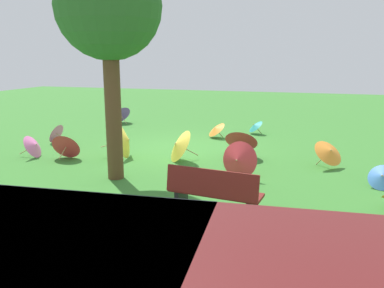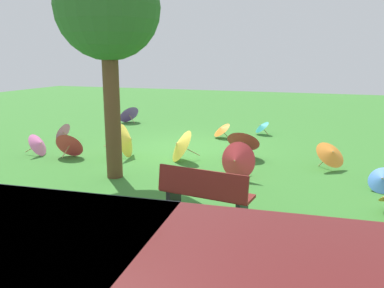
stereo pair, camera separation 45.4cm
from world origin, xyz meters
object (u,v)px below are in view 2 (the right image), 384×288
at_px(parasol_pink_1, 39,144).
at_px(parasol_red_1, 236,161).
at_px(parasol_teal_0, 261,126).
at_px(parasol_yellow_5, 128,140).
at_px(parasol_yellow_2, 179,145).
at_px(park_bench, 205,193).
at_px(parasol_red_2, 244,140).
at_px(shade_tree, 108,10).
at_px(parasol_blue_0, 383,179).
at_px(parasol_orange_4, 221,129).
at_px(parasol_purple_0, 128,113).
at_px(parasol_red_0, 70,144).
at_px(parasol_orange_0, 331,153).
at_px(parasol_pink_0, 62,132).

distance_m(parasol_pink_1, parasol_red_1, 5.68).
xyz_separation_m(parasol_teal_0, parasol_yellow_5, (2.92, 4.33, 0.18)).
bearing_deg(parasol_yellow_2, parasol_yellow_5, 2.05).
height_order(park_bench, parasol_red_2, park_bench).
relative_size(park_bench, shade_tree, 0.34).
distance_m(parasol_blue_0, parasol_orange_4, 6.11).
bearing_deg(park_bench, parasol_purple_0, -54.58).
relative_size(parasol_red_1, parasol_orange_4, 1.06).
relative_size(parasol_red_0, parasol_orange_0, 0.85).
height_order(parasol_blue_0, parasol_yellow_2, parasol_yellow_2).
bearing_deg(parasol_teal_0, parasol_blue_0, 122.79).
distance_m(shade_tree, parasol_blue_0, 6.66).
height_order(parasol_pink_1, parasol_red_2, parasol_red_2).
bearing_deg(parasol_orange_4, parasol_yellow_2, 85.23).
relative_size(parasol_orange_0, parasol_red_2, 1.04).
distance_m(parasol_red_0, parasol_red_2, 4.73).
bearing_deg(parasol_purple_0, parasol_pink_1, 93.18).
bearing_deg(parasol_purple_0, parasol_red_2, 144.47).
relative_size(parasol_teal_0, parasol_yellow_2, 0.67).
relative_size(shade_tree, parasol_yellow_2, 4.41).
bearing_deg(parasol_orange_4, parasol_yellow_5, 62.04).
height_order(park_bench, parasol_yellow_5, parasol_yellow_5).
relative_size(parasol_blue_0, parasol_yellow_2, 0.65).
height_order(park_bench, parasol_orange_0, park_bench).
bearing_deg(parasol_teal_0, parasol_red_2, 91.39).
relative_size(parasol_orange_0, parasol_teal_0, 1.33).
distance_m(parasol_pink_1, parasol_orange_4, 5.73).
xyz_separation_m(park_bench, parasol_purple_0, (5.98, -8.41, -0.08)).
height_order(shade_tree, parasol_orange_4, shade_tree).
height_order(parasol_red_0, parasol_teal_0, parasol_red_0).
relative_size(parasol_red_0, parasol_yellow_2, 0.75).
xyz_separation_m(shade_tree, parasol_red_2, (-2.41, -2.72, -3.16)).
bearing_deg(parasol_yellow_5, parasol_teal_0, -123.96).
bearing_deg(parasol_yellow_5, parasol_red_1, 163.20).
distance_m(parasol_pink_0, parasol_yellow_5, 3.22).
distance_m(parasol_red_1, parasol_orange_4, 4.52).
bearing_deg(parasol_orange_0, parasol_purple_0, -30.04).
bearing_deg(park_bench, parasol_pink_1, -25.20).
relative_size(parasol_pink_0, parasol_red_2, 0.70).
xyz_separation_m(shade_tree, parasol_yellow_2, (-0.89, -1.79, -3.21)).
height_order(shade_tree, parasol_pink_1, shade_tree).
distance_m(parasol_purple_0, parasol_red_2, 7.05).
distance_m(parasol_orange_0, parasol_red_1, 2.47).
relative_size(park_bench, parasol_blue_0, 2.30).
bearing_deg(shade_tree, parasol_yellow_2, -116.47).
bearing_deg(parasol_red_1, parasol_purple_0, -45.37).
bearing_deg(shade_tree, parasol_blue_0, -171.10).
relative_size(parasol_red_1, parasol_yellow_2, 0.82).
xyz_separation_m(parasol_pink_0, parasol_red_2, (-6.01, 0.12, 0.18)).
height_order(parasol_yellow_2, parasol_yellow_5, parasol_yellow_5).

